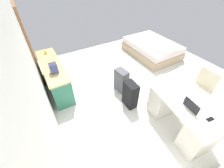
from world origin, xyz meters
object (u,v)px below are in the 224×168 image
at_px(desk, 180,115).
at_px(suitcase_black, 130,95).
at_px(laptop, 193,107).
at_px(figurine_small, 45,52).
at_px(suitcase_spare_grey, 121,81).
at_px(office_chair, 199,91).
at_px(bed, 152,48).
at_px(credenza, 55,76).
at_px(computer_mouse, 183,98).
at_px(cell_phone_near_laptop, 210,119).

bearing_deg(desk, suitcase_black, 25.91).
bearing_deg(suitcase_black, desk, -152.46).
xyz_separation_m(laptop, figurine_small, (3.28, 1.84, 0.03)).
height_order(desk, laptop, laptop).
bearing_deg(laptop, suitcase_spare_grey, 11.97).
height_order(suitcase_spare_grey, figurine_small, figurine_small).
distance_m(desk, office_chair, 0.93).
xyz_separation_m(bed, suitcase_black, (-1.63, 2.14, 0.09)).
bearing_deg(credenza, suitcase_black, -138.47).
distance_m(suitcase_spare_grey, computer_mouse, 1.58).
xyz_separation_m(cell_phone_near_laptop, figurine_small, (3.58, 1.90, 0.07)).
distance_m(desk, figurine_small, 3.68).
bearing_deg(bed, suitcase_spare_grey, 117.69).
height_order(desk, cell_phone_near_laptop, cell_phone_near_laptop).
distance_m(desk, computer_mouse, 0.39).
bearing_deg(credenza, figurine_small, 0.15).
height_order(laptop, computer_mouse, laptop).
relative_size(office_chair, bed, 0.49).
bearing_deg(figurine_small, suitcase_spare_grey, -136.86).
distance_m(suitcase_black, suitcase_spare_grey, 0.57).
distance_m(suitcase_black, laptop, 1.32).
bearing_deg(figurine_small, laptop, -150.76).
bearing_deg(office_chair, credenza, 50.00).
bearing_deg(suitcase_spare_grey, desk, -173.82).
distance_m(desk, laptop, 0.42).
distance_m(desk, suitcase_spare_grey, 1.62).
relative_size(credenza, suitcase_spare_grey, 2.85).
relative_size(suitcase_black, laptop, 1.99).
relative_size(bed, suitcase_spare_grey, 3.02).
height_order(suitcase_black, cell_phone_near_laptop, cell_phone_near_laptop).
height_order(suitcase_black, suitcase_spare_grey, suitcase_black).
distance_m(laptop, cell_phone_near_laptop, 0.31).
bearing_deg(laptop, credenza, 34.35).
xyz_separation_m(laptop, computer_mouse, (0.25, -0.07, -0.03)).
xyz_separation_m(bed, figurine_small, (0.51, 3.51, 0.57)).
height_order(credenza, suitcase_spare_grey, credenza).
distance_m(computer_mouse, cell_phone_near_laptop, 0.55).
height_order(office_chair, laptop, same).
distance_m(bed, suitcase_black, 2.69).
relative_size(suitcase_spare_grey, figurine_small, 5.74).
distance_m(office_chair, suitcase_black, 1.59).
bearing_deg(credenza, desk, -144.00).
bearing_deg(office_chair, suitcase_spare_grey, 43.86).
bearing_deg(desk, suitcase_spare_grey, 13.62).
xyz_separation_m(suitcase_spare_grey, laptop, (-1.71, -0.36, 0.47)).
xyz_separation_m(office_chair, cell_phone_near_laptop, (-0.68, 0.85, 0.32)).
bearing_deg(suitcase_spare_grey, figurine_small, 35.70).
xyz_separation_m(suitcase_black, figurine_small, (2.13, 1.36, 0.48)).
bearing_deg(suitcase_black, laptop, -155.96).
bearing_deg(cell_phone_near_laptop, computer_mouse, 7.58).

